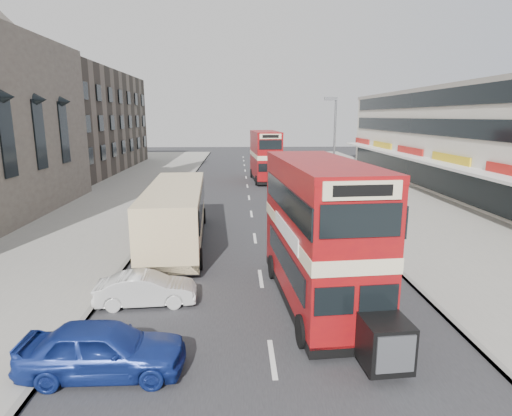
% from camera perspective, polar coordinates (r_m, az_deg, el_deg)
% --- Properties ---
extents(ground, '(160.00, 160.00, 0.00)m').
position_cam_1_polar(ground, '(16.13, 1.04, -12.20)').
color(ground, '#28282B').
rests_on(ground, ground).
extents(road_surface, '(12.00, 90.00, 0.01)m').
position_cam_1_polar(road_surface, '(35.29, -0.95, 1.41)').
color(road_surface, '#28282B').
rests_on(road_surface, ground).
extents(pavement_right, '(12.00, 90.00, 0.15)m').
position_cam_1_polar(pavement_right, '(37.56, 17.68, 1.60)').
color(pavement_right, gray).
rests_on(pavement_right, ground).
extents(pavement_left, '(12.00, 90.00, 0.15)m').
position_cam_1_polar(pavement_left, '(36.97, -19.89, 1.28)').
color(pavement_left, gray).
rests_on(pavement_left, ground).
extents(kerb_left, '(0.20, 90.00, 0.16)m').
position_cam_1_polar(kerb_left, '(35.65, -10.81, 1.41)').
color(kerb_left, gray).
rests_on(kerb_left, ground).
extents(kerb_right, '(0.20, 90.00, 0.16)m').
position_cam_1_polar(kerb_right, '(35.96, 8.81, 1.58)').
color(kerb_right, gray).
rests_on(kerb_right, ground).
extents(brick_terrace, '(14.00, 28.00, 12.00)m').
position_cam_1_polar(brick_terrace, '(56.71, -24.76, 10.53)').
color(brick_terrace, '#66594C').
rests_on(brick_terrace, ground).
extents(commercial_row, '(9.90, 46.20, 9.30)m').
position_cam_1_polar(commercial_row, '(42.22, 27.44, 8.25)').
color(commercial_row, beige).
rests_on(commercial_row, ground).
extents(street_lamp, '(1.00, 0.20, 8.12)m').
position_cam_1_polar(street_lamp, '(33.53, 10.46, 8.87)').
color(street_lamp, slate).
rests_on(street_lamp, ground).
extents(bus_main, '(3.19, 9.22, 5.04)m').
position_cam_1_polar(bus_main, '(15.08, 8.51, -3.36)').
color(bus_main, black).
rests_on(bus_main, ground).
extents(bus_second, '(2.99, 9.16, 5.01)m').
position_cam_1_polar(bus_second, '(44.29, 1.29, 7.08)').
color(bus_second, black).
rests_on(bus_second, ground).
extents(coach, '(3.41, 11.09, 2.90)m').
position_cam_1_polar(coach, '(22.73, -10.82, -0.56)').
color(coach, black).
rests_on(coach, ground).
extents(car_left_near, '(4.29, 1.74, 1.46)m').
position_cam_1_polar(car_left_near, '(12.30, -20.01, -17.51)').
color(car_left_near, navy).
rests_on(car_left_near, ground).
extents(car_left_front, '(3.65, 1.51, 1.18)m').
position_cam_1_polar(car_left_front, '(15.97, -14.67, -10.59)').
color(car_left_front, silver).
rests_on(car_left_front, ground).
extents(car_right_a, '(5.34, 2.48, 1.51)m').
position_cam_1_polar(car_right_a, '(30.42, 9.77, 0.89)').
color(car_right_a, maroon).
rests_on(car_right_a, ground).
extents(car_right_b, '(4.71, 2.36, 1.28)m').
position_cam_1_polar(car_right_b, '(35.73, 7.45, 2.47)').
color(car_right_b, orange).
rests_on(car_right_b, ground).
extents(car_right_c, '(3.62, 1.57, 1.22)m').
position_cam_1_polar(car_right_c, '(45.17, 5.28, 4.54)').
color(car_right_c, '#537EA7').
rests_on(car_right_c, ground).
extents(pedestrian_near, '(0.69, 0.68, 1.57)m').
position_cam_1_polar(pedestrian_near, '(30.87, 14.80, 1.16)').
color(pedestrian_near, gray).
rests_on(pedestrian_near, pavement_right).
extents(cyclist, '(0.91, 2.00, 1.93)m').
position_cam_1_polar(cyclist, '(34.33, 5.19, 2.12)').
color(cyclist, gray).
rests_on(cyclist, ground).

